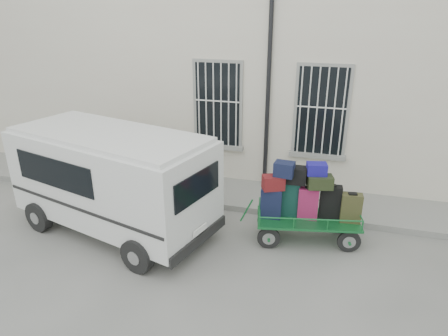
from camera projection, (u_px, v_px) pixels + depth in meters
ground at (197, 237)px, 8.74m from camera, size 80.00×80.00×0.00m
building at (253, 64)px, 12.52m from camera, size 24.00×5.15×6.00m
sidewalk at (224, 192)px, 10.68m from camera, size 24.00×1.70×0.15m
luggage_cart at (305, 202)px, 8.29m from camera, size 2.54×1.35×1.79m
van at (112, 176)px, 8.57m from camera, size 4.86×3.02×2.29m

